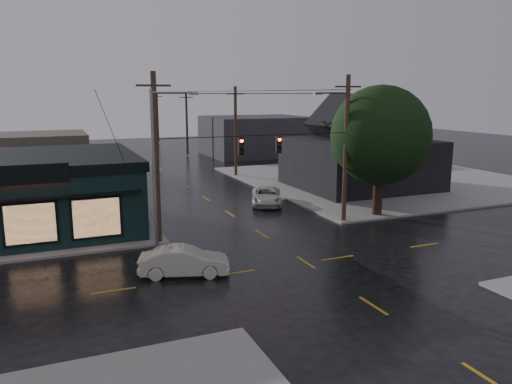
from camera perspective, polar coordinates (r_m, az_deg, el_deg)
name	(u,v)px	position (r m, az deg, el deg)	size (l,w,h in m)	color
ground_plane	(306,263)	(27.12, 5.73, -8.03)	(160.00, 160.00, 0.00)	black
sidewalk_ne	(383,179)	(54.09, 14.29, 1.46)	(28.00, 28.00, 0.15)	gray
pizza_shop	(6,193)	(36.04, -26.65, -0.14)	(16.30, 12.34, 4.90)	black
ne_building	(361,141)	(48.20, 11.92, 5.69)	(12.60, 11.60, 8.75)	black
corner_tree	(380,136)	(37.04, 14.04, 6.27)	(7.17, 7.17, 9.39)	black
utility_pole_nw	(160,243)	(30.84, -10.96, -5.79)	(2.00, 0.32, 10.15)	black
utility_pole_ne	(343,222)	(35.67, 9.94, -3.43)	(2.00, 0.32, 10.15)	black
utility_pole_far_a	(236,176)	(54.58, -2.31, 1.81)	(2.00, 0.32, 9.65)	black
utility_pole_far_b	(188,156)	(73.46, -7.82, 4.14)	(2.00, 0.32, 9.15)	black
utility_pole_far_c	(159,143)	(92.81, -11.07, 5.50)	(2.00, 0.32, 9.15)	black
span_signal_assembly	(260,145)	(31.66, 0.45, 5.39)	(13.00, 0.48, 1.23)	black
streetlight_nw	(157,247)	(30.12, -11.24, -6.22)	(5.40, 0.30, 9.15)	gray
streetlight_ne	(344,219)	(36.50, 10.01, -3.09)	(5.40, 0.30, 9.15)	gray
bg_building_west	(32,153)	(62.81, -24.27, 4.09)	(12.00, 10.00, 4.40)	#423730
bg_building_east	(256,136)	(73.41, -0.04, 6.44)	(14.00, 12.00, 5.60)	#28282D
sedan_cream	(184,261)	(25.20, -8.21, -7.85)	(1.55, 4.43, 1.46)	#BCB7A5
suv_silver	(267,196)	(40.54, 1.22, -0.48)	(2.31, 5.02, 1.40)	beige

